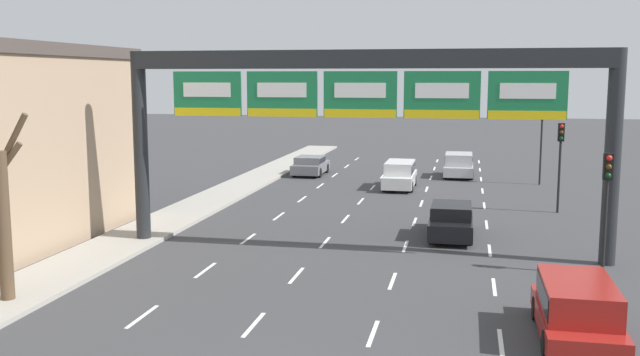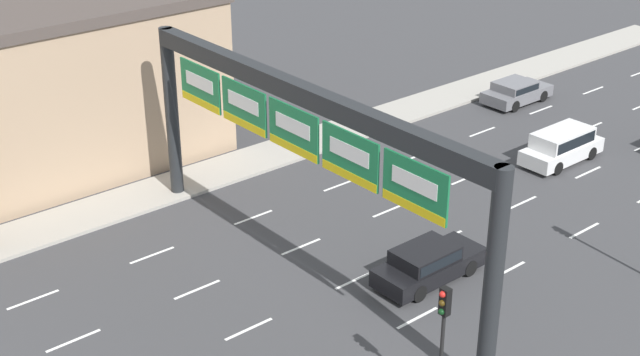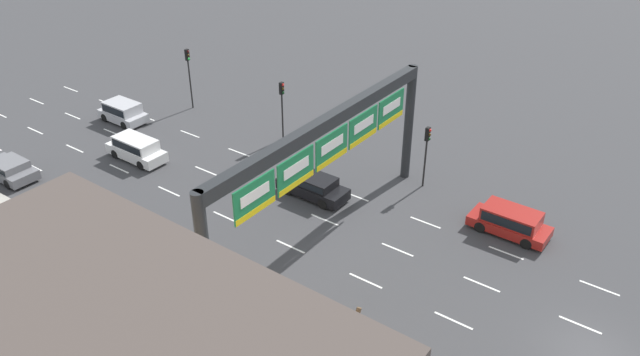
{
  "view_description": "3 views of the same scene",
  "coord_description": "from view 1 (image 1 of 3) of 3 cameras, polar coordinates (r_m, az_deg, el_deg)",
  "views": [
    {
      "loc": [
        3.95,
        -12.04,
        6.76
      ],
      "look_at": [
        -1.54,
        14.47,
        2.9
      ],
      "focal_mm": 40.0,
      "sensor_mm": 36.0,
      "label": 1
    },
    {
      "loc": [
        22.97,
        -3.61,
        18.16
      ],
      "look_at": [
        0.4,
        15.29,
        4.07
      ],
      "focal_mm": 50.0,
      "sensor_mm": 36.0,
      "label": 2
    },
    {
      "loc": [
        -23.42,
        -1.98,
        21.08
      ],
      "look_at": [
        0.38,
        15.43,
        3.72
      ],
      "focal_mm": 35.0,
      "sensor_mm": 36.0,
      "label": 3
    }
  ],
  "objects": [
    {
      "name": "sign_gantry",
      "position": [
        27.03,
        3.31,
        6.45
      ],
      "size": [
        18.68,
        0.7,
        7.76
      ],
      "color": "#232628",
      "rests_on": "ground_plane"
    },
    {
      "name": "suv_red",
      "position": [
        19.78,
        19.86,
        -9.67
      ],
      "size": [
        1.93,
        4.56,
        1.57
      ],
      "color": "maroon",
      "rests_on": "ground_plane"
    },
    {
      "name": "suv_white",
      "position": [
        43.62,
        6.4,
        0.37
      ],
      "size": [
        1.81,
        4.56,
        1.66
      ],
      "color": "silver",
      "rests_on": "ground_plane"
    },
    {
      "name": "tree_bare_second",
      "position": [
        23.09,
        -24.09,
        -2.5
      ],
      "size": [
        1.63,
        1.71,
        5.56
      ],
      "color": "brown",
      "rests_on": "sidewalk_left"
    },
    {
      "name": "traffic_light_far_end",
      "position": [
        25.86,
        21.97,
        -0.77
      ],
      "size": [
        0.3,
        0.35,
        4.22
      ],
      "color": "black",
      "rests_on": "ground_plane"
    },
    {
      "name": "car_black",
      "position": [
        30.73,
        10.46,
        -3.26
      ],
      "size": [
        1.83,
        4.63,
        1.45
      ],
      "color": "black",
      "rests_on": "ground_plane"
    },
    {
      "name": "car_grey",
      "position": [
        49.38,
        -0.78,
        1.07
      ],
      "size": [
        1.98,
        4.22,
        1.31
      ],
      "color": "slate",
      "rests_on": "ground_plane"
    },
    {
      "name": "traffic_light_mid_block",
      "position": [
        46.73,
        17.33,
        3.79
      ],
      "size": [
        0.3,
        0.35,
        4.98
      ],
      "color": "black",
      "rests_on": "ground_plane"
    },
    {
      "name": "lane_dashes",
      "position": [
        26.71,
        2.83,
        -6.55
      ],
      "size": [
        10.02,
        67.0,
        0.01
      ],
      "color": "white",
      "rests_on": "ground_plane"
    },
    {
      "name": "traffic_light_near_gantry",
      "position": [
        37.25,
        18.68,
        2.22
      ],
      "size": [
        0.3,
        0.35,
        4.49
      ],
      "color": "black",
      "rests_on": "ground_plane"
    },
    {
      "name": "suv_silver",
      "position": [
        49.19,
        11.03,
        1.12
      ],
      "size": [
        1.97,
        3.96,
        1.61
      ],
      "color": "#B7B7BC",
      "rests_on": "ground_plane"
    }
  ]
}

